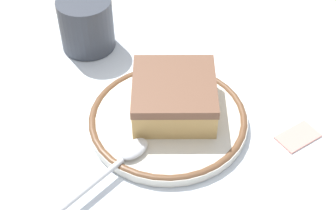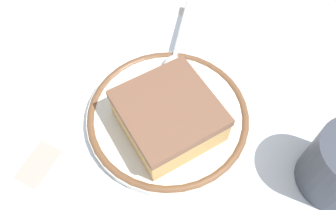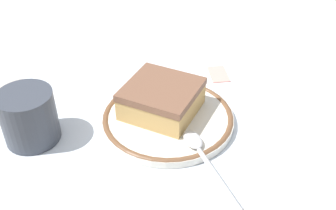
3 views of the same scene
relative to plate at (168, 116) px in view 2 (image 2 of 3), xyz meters
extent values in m
plane|color=#B7B2A8|center=(0.01, -0.03, -0.01)|extent=(2.40, 2.40, 0.00)
cube|color=silver|center=(0.01, -0.03, -0.01)|extent=(0.52, 0.32, 0.00)
cylinder|color=silver|center=(0.00, 0.00, 0.00)|extent=(0.19, 0.19, 0.01)
torus|color=brown|center=(0.00, 0.00, 0.00)|extent=(0.19, 0.19, 0.01)
cube|color=tan|center=(0.01, -0.01, 0.02)|extent=(0.12, 0.12, 0.03)
cube|color=brown|center=(0.01, -0.01, 0.04)|extent=(0.12, 0.12, 0.01)
ellipsoid|color=silver|center=(-0.05, 0.05, 0.01)|extent=(0.04, 0.04, 0.01)
cylinder|color=silver|center=(-0.09, 0.11, 0.01)|extent=(0.07, 0.09, 0.01)
cube|color=#E5998C|center=(-0.06, -0.14, 0.00)|extent=(0.05, 0.06, 0.01)
camera|label=1|loc=(-0.40, 0.09, 0.43)|focal=53.17mm
camera|label=2|loc=(0.15, -0.14, 0.35)|focal=37.00mm
camera|label=3|loc=(-0.10, 0.45, 0.37)|focal=43.54mm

